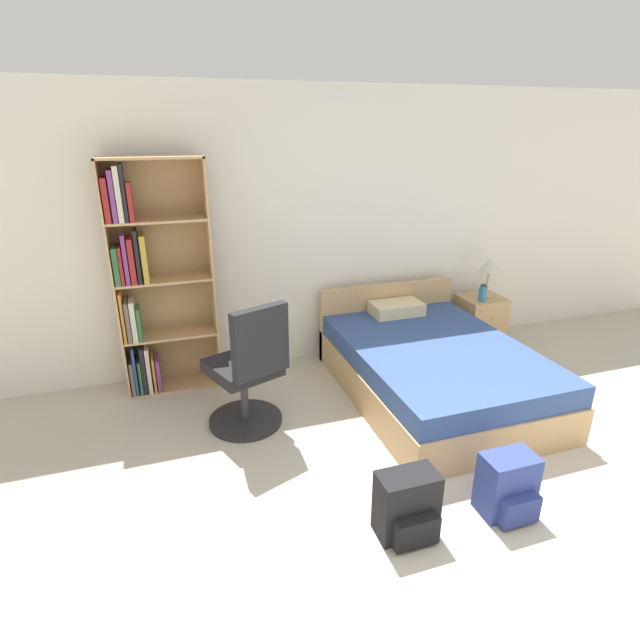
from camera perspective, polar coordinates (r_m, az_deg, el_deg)
name	(u,v)px	position (r m, az deg, el deg)	size (l,w,h in m)	color
ground_plane	(537,618)	(3.03, 23.57, -28.72)	(14.00, 14.00, 0.00)	#BCB29E
wall_back	(325,230)	(4.90, 0.60, 10.27)	(9.00, 0.06, 2.60)	silver
bookshelf	(150,282)	(4.47, -18.90, 4.09)	(0.82, 0.30, 2.02)	tan
bed	(431,366)	(4.53, 12.55, -5.21)	(1.44, 2.05, 0.75)	tan
office_chair	(249,374)	(3.87, -8.14, -6.11)	(0.63, 0.69, 1.07)	#232326
nightstand	(480,321)	(5.65, 17.77, -0.12)	(0.44, 0.43, 0.54)	tan
table_lamp	(490,267)	(5.51, 18.82, 5.75)	(0.22, 0.22, 0.42)	tan
water_bottle	(483,293)	(5.41, 18.10, 2.93)	(0.08, 0.08, 0.18)	teal
backpack_blue	(508,486)	(3.41, 20.68, -17.36)	(0.33, 0.28, 0.40)	navy
backpack_black	(408,506)	(3.12, 9.97, -20.24)	(0.35, 0.27, 0.40)	black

